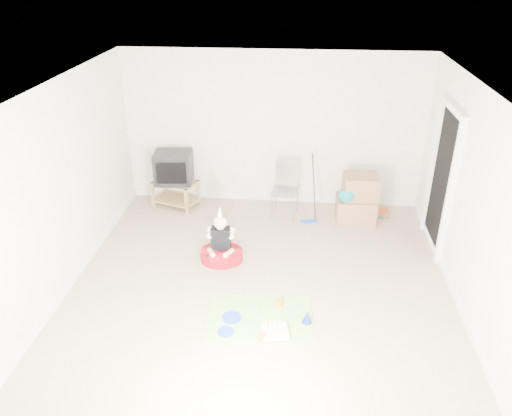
# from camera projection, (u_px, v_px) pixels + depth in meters

# --- Properties ---
(ground) EXTENTS (5.00, 5.00, 0.00)m
(ground) POSITION_uv_depth(u_px,v_px,m) (261.00, 282.00, 6.67)
(ground) COLOR tan
(ground) RESTS_ON ground
(doorway_recess) EXTENTS (0.02, 0.90, 2.05)m
(doorway_recess) POSITION_uv_depth(u_px,v_px,m) (442.00, 182.00, 7.07)
(doorway_recess) COLOR black
(doorway_recess) RESTS_ON ground
(tv_stand) EXTENTS (0.84, 0.67, 0.46)m
(tv_stand) POSITION_uv_depth(u_px,v_px,m) (176.00, 191.00, 8.56)
(tv_stand) COLOR olive
(tv_stand) RESTS_ON ground
(crt_tv) EXTENTS (0.65, 0.55, 0.52)m
(crt_tv) POSITION_uv_depth(u_px,v_px,m) (174.00, 167.00, 8.36)
(crt_tv) COLOR black
(crt_tv) RESTS_ON tv_stand
(folding_chair) EXTENTS (0.48, 0.46, 0.91)m
(folding_chair) POSITION_uv_depth(u_px,v_px,m) (285.00, 191.00, 8.15)
(folding_chair) COLOR gray
(folding_chair) RESTS_ON ground
(cardboard_boxes) EXTENTS (0.65, 0.51, 0.80)m
(cardboard_boxes) POSITION_uv_depth(u_px,v_px,m) (357.00, 200.00, 8.01)
(cardboard_boxes) COLOR #976949
(cardboard_boxes) RESTS_ON ground
(floor_mop) EXTENTS (0.29, 0.36, 1.09)m
(floor_mop) POSITION_uv_depth(u_px,v_px,m) (310.00, 208.00, 8.02)
(floor_mop) COLOR blue
(floor_mop) RESTS_ON ground
(book_pile) EXTENTS (0.24, 0.30, 0.06)m
(book_pile) POSITION_uv_depth(u_px,v_px,m) (382.00, 212.00, 8.39)
(book_pile) COLOR #287851
(book_pile) RESTS_ON ground
(seated_woman) EXTENTS (0.62, 0.62, 0.86)m
(seated_woman) POSITION_uv_depth(u_px,v_px,m) (221.00, 249.00, 7.05)
(seated_woman) COLOR #A20F1A
(seated_woman) RESTS_ON ground
(party_mat) EXTENTS (1.32, 0.99, 0.01)m
(party_mat) POSITION_uv_depth(u_px,v_px,m) (260.00, 318.00, 6.00)
(party_mat) COLOR #ED329E
(party_mat) RESTS_ON ground
(birthday_cake) EXTENTS (0.34, 0.29, 0.15)m
(birthday_cake) POSITION_uv_depth(u_px,v_px,m) (275.00, 332.00, 5.72)
(birthday_cake) COLOR white
(birthday_cake) RESTS_ON party_mat
(blue_plate_near) EXTENTS (0.25, 0.25, 0.01)m
(blue_plate_near) POSITION_uv_depth(u_px,v_px,m) (232.00, 318.00, 6.00)
(blue_plate_near) COLOR blue
(blue_plate_near) RESTS_ON party_mat
(blue_plate_far) EXTENTS (0.23, 0.23, 0.01)m
(blue_plate_far) POSITION_uv_depth(u_px,v_px,m) (226.00, 332.00, 5.77)
(blue_plate_far) COLOR blue
(blue_plate_far) RESTS_ON party_mat
(orange_cup_near) EXTENTS (0.11, 0.11, 0.09)m
(orange_cup_near) POSITION_uv_depth(u_px,v_px,m) (280.00, 303.00, 6.18)
(orange_cup_near) COLOR orange
(orange_cup_near) RESTS_ON party_mat
(orange_cup_far) EXTENTS (0.09, 0.09, 0.09)m
(orange_cup_far) POSITION_uv_depth(u_px,v_px,m) (263.00, 337.00, 5.63)
(orange_cup_far) COLOR orange
(orange_cup_far) RESTS_ON party_mat
(blue_party_hat) EXTENTS (0.12, 0.12, 0.17)m
(blue_party_hat) POSITION_uv_depth(u_px,v_px,m) (307.00, 316.00, 5.89)
(blue_party_hat) COLOR #1B35C3
(blue_party_hat) RESTS_ON party_mat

